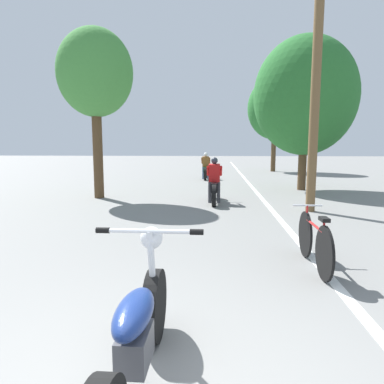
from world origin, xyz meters
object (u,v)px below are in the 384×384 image
at_px(utility_pole, 316,72).
at_px(motorcycle_rider_far, 206,169).
at_px(roadside_tree_right_far, 275,108).
at_px(motorcycle_rider_lead, 214,186).
at_px(motorcycle_foreground, 136,336).
at_px(roadside_tree_left, 95,74).
at_px(bicycle_parked, 314,241).
at_px(roadside_tree_right_near, 305,96).

relative_size(utility_pole, motorcycle_rider_far, 3.33).
distance_m(roadside_tree_right_far, motorcycle_rider_lead, 14.61).
xyz_separation_m(utility_pole, motorcycle_foreground, (-3.03, -7.04, -3.16)).
relative_size(roadside_tree_left, motorcycle_foreground, 2.62).
height_order(roadside_tree_right_far, roadside_tree_left, roadside_tree_right_far).
bearing_deg(motorcycle_foreground, motorcycle_rider_lead, 86.80).
relative_size(roadside_tree_right_far, motorcycle_rider_lead, 3.07).
bearing_deg(motorcycle_rider_far, motorcycle_foreground, -89.81).
height_order(roadside_tree_left, bicycle_parked, roadside_tree_left).
bearing_deg(roadside_tree_right_near, motorcycle_rider_lead, -135.66).
xyz_separation_m(motorcycle_foreground, motorcycle_rider_lead, (0.46, 8.29, 0.09)).
relative_size(roadside_tree_left, bicycle_parked, 3.25).
bearing_deg(roadside_tree_right_near, motorcycle_rider_far, 133.00).
relative_size(roadside_tree_right_far, roadside_tree_left, 1.17).
bearing_deg(motorcycle_rider_far, roadside_tree_right_far, 53.13).
xyz_separation_m(roadside_tree_right_far, motorcycle_rider_lead, (-3.94, -13.56, -3.75)).
relative_size(roadside_tree_left, motorcycle_rider_lead, 2.63).
height_order(roadside_tree_right_near, roadside_tree_right_far, roadside_tree_right_far).
distance_m(utility_pole, roadside_tree_right_far, 14.89).
bearing_deg(bicycle_parked, utility_pole, 75.81).
bearing_deg(utility_pole, roadside_tree_right_far, 84.70).
relative_size(motorcycle_rider_lead, bicycle_parked, 1.24).
bearing_deg(motorcycle_foreground, motorcycle_rider_far, 90.19).
xyz_separation_m(motorcycle_rider_lead, bicycle_parked, (1.47, -5.62, -0.14)).
distance_m(roadside_tree_right_near, bicycle_parked, 9.76).
bearing_deg(roadside_tree_right_far, utility_pole, -95.30).
distance_m(roadside_tree_right_near, motorcycle_foreground, 12.71).
distance_m(motorcycle_rider_lead, motorcycle_rider_far, 7.63).
distance_m(motorcycle_foreground, motorcycle_rider_lead, 8.30).
height_order(motorcycle_rider_lead, bicycle_parked, motorcycle_rider_lead).
xyz_separation_m(roadside_tree_left, motorcycle_rider_lead, (3.87, -0.70, -3.50)).
bearing_deg(motorcycle_rider_far, roadside_tree_right_near, -47.00).
bearing_deg(motorcycle_rider_lead, motorcycle_foreground, -93.20).
xyz_separation_m(utility_pole, roadside_tree_right_far, (1.37, 14.81, 0.69)).
xyz_separation_m(motorcycle_foreground, bicycle_parked, (1.93, 2.67, -0.04)).
bearing_deg(bicycle_parked, motorcycle_rider_far, 98.52).
xyz_separation_m(utility_pole, roadside_tree_left, (-6.44, 1.96, 0.44)).
relative_size(roadside_tree_right_near, motorcycle_rider_far, 2.82).
xyz_separation_m(roadside_tree_right_near, motorcycle_rider_far, (-3.96, 4.25, -3.11)).
xyz_separation_m(roadside_tree_right_near, roadside_tree_left, (-7.32, -2.66, 0.39)).
xyz_separation_m(roadside_tree_right_far, roadside_tree_left, (-7.82, -12.85, -0.25)).
xyz_separation_m(roadside_tree_right_near, motorcycle_foreground, (-3.91, -11.66, -3.21)).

